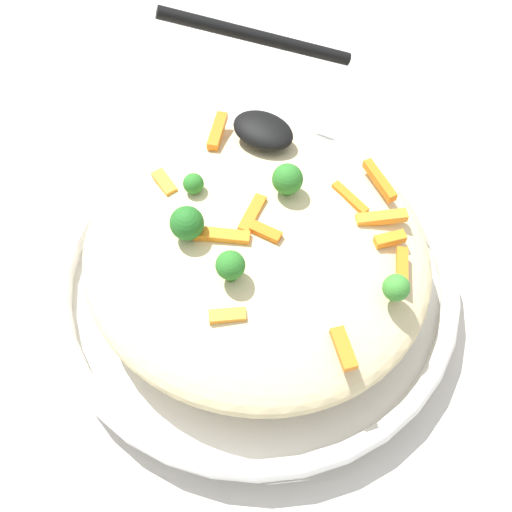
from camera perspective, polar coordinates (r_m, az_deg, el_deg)
ground_plane at (r=0.59m, az=0.00°, el=-3.13°), size 2.40×2.40×0.00m
serving_bowl at (r=0.57m, az=0.00°, el=-2.13°), size 0.35×0.35×0.04m
pasta_mound at (r=0.53m, az=0.00°, el=0.36°), size 0.29×0.28×0.07m
carrot_piece_0 at (r=0.50m, az=-3.04°, el=1.79°), size 0.04×0.03×0.01m
carrot_piece_1 at (r=0.58m, az=-3.43°, el=10.98°), size 0.02×0.04×0.01m
carrot_piece_2 at (r=0.47m, az=-2.54°, el=-5.32°), size 0.03×0.02×0.01m
carrot_piece_3 at (r=0.50m, az=12.78°, el=-0.94°), size 0.02×0.03×0.01m
carrot_piece_4 at (r=0.53m, az=11.04°, el=3.35°), size 0.04×0.03×0.01m
carrot_piece_5 at (r=0.50m, az=1.14°, el=2.45°), size 0.03×0.01×0.01m
carrot_piece_6 at (r=0.51m, az=-0.32°, el=3.75°), size 0.02×0.04×0.01m
carrot_piece_7 at (r=0.46m, az=7.75°, el=-8.11°), size 0.03×0.03×0.01m
carrot_piece_8 at (r=0.54m, az=-8.31°, el=6.20°), size 0.03×0.02×0.01m
carrot_piece_9 at (r=0.53m, az=8.31°, el=5.06°), size 0.04×0.02×0.01m
carrot_piece_10 at (r=0.55m, az=10.87°, el=6.61°), size 0.04×0.03×0.01m
carrot_piece_11 at (r=0.52m, az=11.76°, el=1.48°), size 0.02×0.02×0.01m
broccoli_floret_0 at (r=0.48m, az=12.27°, el=-2.78°), size 0.02×0.02×0.02m
broccoli_floret_1 at (r=0.52m, az=3.01°, el=6.66°), size 0.03×0.03×0.03m
broccoli_floret_2 at (r=0.47m, az=-2.28°, el=-0.87°), size 0.02×0.02×0.03m
broccoli_floret_3 at (r=0.53m, az=-5.55°, el=6.38°), size 0.02×0.02×0.02m
broccoli_floret_4 at (r=0.49m, az=-6.13°, el=2.88°), size 0.03×0.03×0.03m
serving_spoon at (r=0.58m, az=0.42°, el=14.23°), size 0.15×0.15×0.07m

